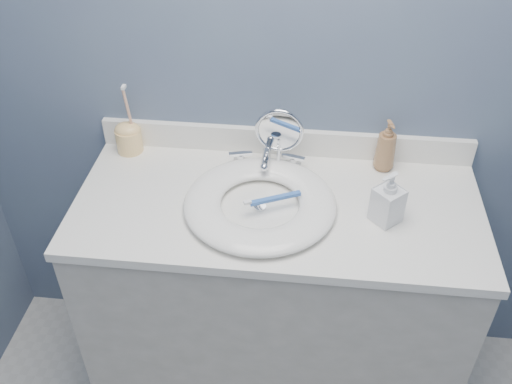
# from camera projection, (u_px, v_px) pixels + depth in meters

# --- Properties ---
(back_wall) EXTENTS (2.20, 0.02, 2.40)m
(back_wall) POSITION_uv_depth(u_px,v_px,m) (287.00, 63.00, 1.72)
(back_wall) COLOR #4F5B76
(back_wall) RESTS_ON ground
(vanity_cabinet) EXTENTS (1.20, 0.55, 0.85)m
(vanity_cabinet) POSITION_uv_depth(u_px,v_px,m) (275.00, 303.00, 1.99)
(vanity_cabinet) COLOR beige
(vanity_cabinet) RESTS_ON ground
(countertop) EXTENTS (1.22, 0.57, 0.03)m
(countertop) POSITION_uv_depth(u_px,v_px,m) (277.00, 207.00, 1.71)
(countertop) COLOR white
(countertop) RESTS_ON vanity_cabinet
(backsplash) EXTENTS (1.22, 0.02, 0.09)m
(backsplash) POSITION_uv_depth(u_px,v_px,m) (284.00, 142.00, 1.88)
(backsplash) COLOR white
(backsplash) RESTS_ON countertop
(basin) EXTENTS (0.45, 0.45, 0.04)m
(basin) POSITION_uv_depth(u_px,v_px,m) (260.00, 203.00, 1.67)
(basin) COLOR white
(basin) RESTS_ON countertop
(drain) EXTENTS (0.04, 0.04, 0.01)m
(drain) POSITION_uv_depth(u_px,v_px,m) (260.00, 207.00, 1.68)
(drain) COLOR silver
(drain) RESTS_ON countertop
(faucet) EXTENTS (0.25, 0.13, 0.07)m
(faucet) POSITION_uv_depth(u_px,v_px,m) (266.00, 162.00, 1.82)
(faucet) COLOR silver
(faucet) RESTS_ON countertop
(makeup_mirror) EXTENTS (0.15, 0.09, 0.22)m
(makeup_mirror) POSITION_uv_depth(u_px,v_px,m) (279.00, 138.00, 1.76)
(makeup_mirror) COLOR silver
(makeup_mirror) RESTS_ON countertop
(soap_bottle_amber) EXTENTS (0.08, 0.08, 0.17)m
(soap_bottle_amber) POSITION_uv_depth(u_px,v_px,m) (386.00, 145.00, 1.79)
(soap_bottle_amber) COLOR #946842
(soap_bottle_amber) RESTS_ON countertop
(soap_bottle_clear) EXTENTS (0.11, 0.11, 0.16)m
(soap_bottle_clear) POSITION_uv_depth(u_px,v_px,m) (389.00, 198.00, 1.59)
(soap_bottle_clear) COLOR silver
(soap_bottle_clear) RESTS_ON countertop
(toothbrush_holder) EXTENTS (0.09, 0.09, 0.25)m
(toothbrush_holder) POSITION_uv_depth(u_px,v_px,m) (129.00, 136.00, 1.88)
(toothbrush_holder) COLOR #FECF7F
(toothbrush_holder) RESTS_ON countertop
(toothbrush_lying) EXTENTS (0.16, 0.09, 0.02)m
(toothbrush_lying) POSITION_uv_depth(u_px,v_px,m) (273.00, 199.00, 1.65)
(toothbrush_lying) COLOR #3261B3
(toothbrush_lying) RESTS_ON basin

